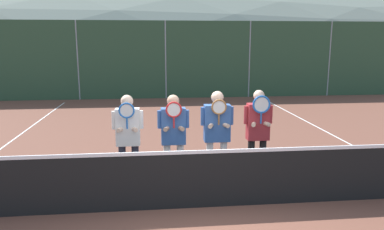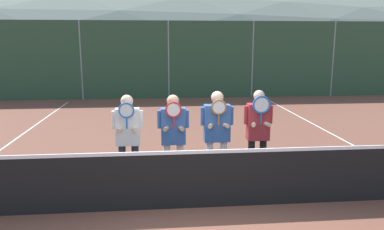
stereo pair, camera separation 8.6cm
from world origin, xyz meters
The scene contains 14 objects.
ground_plane centered at (0.00, 0.00, 0.00)m, with size 120.00×120.00×0.00m, color brown.
hill_distant centered at (0.00, 56.27, 0.00)m, with size 126.59×70.33×24.61m.
clubhouse_building centered at (-1.52, 19.26, 1.73)m, with size 22.75×5.50×3.41m.
fence_back centered at (0.00, 11.86, 1.79)m, with size 23.93×0.06×3.57m.
tennis_net centered at (0.00, 0.00, 0.50)m, with size 12.09×0.09×1.08m.
court_line_right_sideline centered at (4.50, 3.00, 0.00)m, with size 0.05×16.00×0.01m, color white.
player_leftmost centered at (-1.11, 0.92, 1.04)m, with size 0.56×0.34×1.75m.
player_center_left centered at (-0.30, 0.92, 1.04)m, with size 0.57×0.34×1.74m.
player_center_right centered at (0.51, 0.93, 1.07)m, with size 0.61×0.34×1.79m.
player_rightmost centered at (1.28, 0.94, 1.06)m, with size 0.54×0.34×1.80m.
car_far_left centered at (-6.86, 14.64, 0.89)m, with size 4.32×2.01×1.73m.
car_left_of_center centered at (-1.86, 14.45, 0.94)m, with size 4.34×2.02×1.86m.
car_center centered at (3.07, 14.62, 0.90)m, with size 4.17×2.04×1.76m.
car_right_of_center centered at (8.14, 14.46, 0.88)m, with size 4.62×2.03×1.71m.
Camera 2 is at (-0.59, -5.68, 2.69)m, focal length 35.00 mm.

